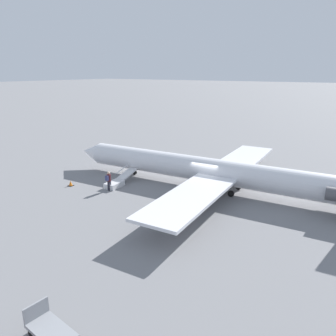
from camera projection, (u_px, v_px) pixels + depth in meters
ground_plane at (208, 188)px, 30.00m from camera, size 600.00×600.00×0.00m
airplane_main at (218, 171)px, 29.10m from camera, size 30.74×23.70×5.82m
boarding_stairs at (117, 182)px, 30.47m from camera, size 1.31×4.07×1.53m
passenger at (109, 180)px, 29.17m from camera, size 0.36×0.55×1.74m
luggage_cart at (50, 329)px, 13.03m from camera, size 2.30×1.31×1.22m
traffic_cone_near_stairs at (71, 183)px, 30.53m from camera, size 0.46×0.46×0.50m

